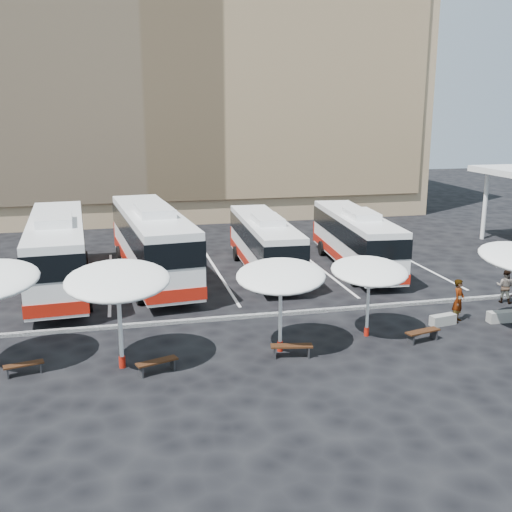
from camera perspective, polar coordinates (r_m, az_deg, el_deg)
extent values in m
plane|color=black|center=(26.46, -0.65, -6.27)|extent=(120.00, 120.00, 0.00)
cube|color=#A3835F|center=(56.61, -8.00, 17.19)|extent=(42.00, 18.00, 25.00)
cube|color=#A2835C|center=(47.54, -6.92, 17.27)|extent=(40.00, 0.30, 20.00)
cylinder|color=white|center=(45.55, 20.97, 4.49)|extent=(0.30, 0.30, 4.80)
cube|color=black|center=(26.89, -0.88, -5.77)|extent=(34.00, 0.25, 0.15)
cube|color=white|center=(33.53, -13.72, -2.29)|extent=(0.15, 12.00, 0.01)
cube|color=white|center=(33.94, -3.55, -1.71)|extent=(0.15, 12.00, 0.01)
cube|color=white|center=(35.38, 6.07, -1.12)|extent=(0.15, 12.00, 0.01)
cube|color=white|center=(37.73, 14.72, -0.55)|extent=(0.15, 12.00, 0.01)
cube|color=white|center=(32.35, -18.38, 0.54)|extent=(3.41, 12.73, 3.15)
cube|color=black|center=(32.22, -18.46, 1.63)|extent=(3.48, 12.80, 1.15)
cube|color=#AB180C|center=(32.62, -18.22, -1.43)|extent=(3.48, 12.80, 0.58)
cube|color=#AB180C|center=(38.67, -18.09, 1.47)|extent=(2.69, 0.38, 1.47)
cube|color=white|center=(30.97, -18.67, 3.32)|extent=(1.87, 3.25, 0.42)
cylinder|color=black|center=(36.34, -20.14, -0.66)|extent=(0.43, 1.07, 1.05)
cylinder|color=black|center=(36.25, -16.01, -0.37)|extent=(0.43, 1.07, 1.05)
cylinder|color=black|center=(28.78, -20.93, -4.44)|extent=(0.43, 1.07, 1.05)
cylinder|color=black|center=(28.67, -15.70, -4.09)|extent=(0.43, 1.07, 1.05)
cube|color=white|center=(33.08, -9.87, 1.45)|extent=(4.04, 13.20, 3.25)
cube|color=black|center=(32.95, -9.91, 2.55)|extent=(4.11, 13.27, 1.19)
cube|color=#AB180C|center=(33.35, -9.78, -0.55)|extent=(4.11, 13.27, 0.60)
cube|color=#AB180C|center=(39.54, -11.36, 2.21)|extent=(2.78, 0.50, 1.52)
cube|color=white|center=(31.68, -9.68, 4.30)|extent=(2.06, 3.41, 0.43)
cylinder|color=black|center=(36.92, -12.80, 0.10)|extent=(0.49, 1.12, 1.08)
cylinder|color=black|center=(37.29, -8.67, 0.43)|extent=(0.49, 1.12, 1.08)
cylinder|color=black|center=(29.14, -10.97, -3.49)|extent=(0.49, 1.12, 1.08)
cylinder|color=black|center=(29.60, -5.78, -3.03)|extent=(0.49, 1.12, 1.08)
cube|color=white|center=(33.75, 0.80, 1.25)|extent=(2.63, 10.74, 2.67)
cube|color=black|center=(33.63, 0.81, 2.13)|extent=(2.68, 10.80, 0.98)
cube|color=#AB180C|center=(33.97, 0.80, -0.36)|extent=(2.68, 10.80, 0.49)
cube|color=#AB180C|center=(39.01, -0.78, 1.97)|extent=(2.28, 0.26, 1.24)
cube|color=white|center=(32.59, 1.13, 3.50)|extent=(1.52, 2.72, 0.36)
cylinder|color=black|center=(36.83, -1.87, 0.26)|extent=(0.34, 0.90, 0.89)
cylinder|color=black|center=(37.23, 1.50, 0.41)|extent=(0.34, 0.90, 0.89)
cylinder|color=black|center=(30.48, 0.10, -2.64)|extent=(0.34, 0.90, 0.89)
cylinder|color=black|center=(30.97, 4.14, -2.42)|extent=(0.34, 0.90, 0.89)
cube|color=white|center=(35.35, 9.45, 1.73)|extent=(3.22, 11.15, 2.75)
cube|color=black|center=(35.24, 9.49, 2.60)|extent=(3.28, 11.21, 1.01)
cube|color=#AB180C|center=(35.57, 9.39, 0.14)|extent=(3.28, 11.21, 0.50)
cube|color=#AB180C|center=(40.65, 7.11, 2.40)|extent=(2.35, 0.38, 1.28)
cube|color=white|center=(34.20, 10.01, 3.95)|extent=(1.70, 2.86, 0.37)
cylinder|color=black|center=(38.33, 6.31, 0.75)|extent=(0.40, 0.94, 0.92)
cylinder|color=black|center=(38.96, 9.58, 0.85)|extent=(0.40, 0.94, 0.92)
cylinder|color=black|center=(31.94, 9.35, -2.04)|extent=(0.40, 0.94, 0.92)
cylinder|color=black|center=(32.69, 13.19, -1.85)|extent=(0.40, 0.94, 0.92)
cylinder|color=white|center=(21.95, -12.82, -6.45)|extent=(0.16, 0.16, 3.24)
cylinder|color=#AB180C|center=(22.47, -12.62, -9.81)|extent=(0.25, 0.25, 0.43)
ellipsoid|color=white|center=(21.44, -13.05, -2.25)|extent=(3.84, 3.89, 1.11)
cylinder|color=white|center=(22.90, 2.33, -5.59)|extent=(0.18, 0.18, 2.98)
cylinder|color=#AB180C|center=(23.36, 2.30, -8.58)|extent=(0.28, 0.28, 0.40)
ellipsoid|color=white|center=(22.43, 2.37, -1.88)|extent=(4.36, 4.39, 1.02)
cylinder|color=white|center=(24.84, 10.60, -4.54)|extent=(0.14, 0.14, 2.73)
cylinder|color=#AB180C|center=(25.24, 10.48, -7.09)|extent=(0.22, 0.22, 0.36)
ellipsoid|color=white|center=(24.44, 10.75, -1.40)|extent=(3.40, 3.44, 0.94)
cube|color=black|center=(22.84, -21.27, -9.60)|extent=(1.39, 0.66, 0.05)
cube|color=black|center=(22.89, -22.58, -10.23)|extent=(0.13, 0.34, 0.36)
cube|color=black|center=(22.95, -19.87, -9.91)|extent=(0.13, 0.34, 0.36)
cube|color=black|center=(21.74, -9.42, -9.88)|extent=(1.54, 0.86, 0.06)
cube|color=black|center=(21.63, -10.88, -10.73)|extent=(0.18, 0.38, 0.40)
cube|color=black|center=(22.04, -7.94, -10.13)|extent=(0.18, 0.38, 0.40)
cube|color=black|center=(22.74, 3.41, -8.54)|extent=(1.63, 0.70, 0.06)
cube|color=black|center=(22.78, 1.81, -9.14)|extent=(0.13, 0.40, 0.42)
cube|color=black|center=(22.91, 4.99, -9.05)|extent=(0.13, 0.40, 0.42)
cube|color=black|center=(25.06, 15.60, -6.92)|extent=(1.57, 0.76, 0.06)
cube|color=black|center=(24.76, 14.51, -7.69)|extent=(0.15, 0.39, 0.40)
cube|color=black|center=(25.54, 16.58, -7.15)|extent=(0.15, 0.39, 0.40)
cube|color=gray|center=(27.26, 17.37, -5.82)|extent=(1.24, 0.60, 0.45)
cube|color=gray|center=(28.49, 22.36, -5.36)|extent=(1.29, 0.45, 0.48)
imported|color=black|center=(27.65, 18.75, -4.04)|extent=(0.83, 0.80, 1.91)
imported|color=black|center=(31.15, 22.66, -2.68)|extent=(1.00, 1.00, 1.63)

